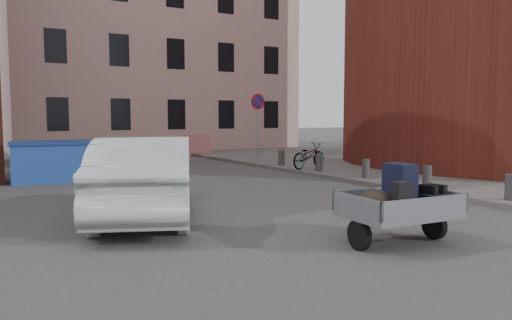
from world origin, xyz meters
TOP-DOWN VIEW (x-y plane):
  - ground at (0.00, 0.00)m, footprint 120.00×120.00m
  - sidewalk at (10.00, 4.00)m, footprint 9.00×24.00m
  - building_pink at (6.00, 22.00)m, footprint 16.00×8.00m
  - no_parking_sign at (6.00, 9.48)m, footprint 0.60×0.09m
  - bollards at (6.00, 3.40)m, footprint 0.22×9.02m
  - barriers at (4.20, 15.00)m, footprint 4.70×0.18m
  - trailer at (1.52, -2.10)m, footprint 1.67×1.86m
  - dumpster at (-1.44, 8.19)m, footprint 2.98×1.81m
  - silver_car at (-1.05, 1.70)m, footprint 3.27×4.89m
  - bicycle at (6.22, 6.44)m, footprint 1.78×1.05m

SIDE VIEW (x-z plane):
  - ground at x=0.00m, z-range 0.00..0.00m
  - sidewalk at x=10.00m, z-range 0.00..0.12m
  - bollards at x=6.00m, z-range 0.12..0.67m
  - barriers at x=4.20m, z-range 0.00..1.00m
  - bicycle at x=6.22m, z-range 0.12..1.01m
  - dumpster at x=-1.44m, z-range 0.00..1.18m
  - trailer at x=1.52m, z-range 0.01..1.21m
  - silver_car at x=-1.05m, z-range 0.00..1.52m
  - no_parking_sign at x=6.00m, z-range 0.69..3.34m
  - building_pink at x=6.00m, z-range 0.00..14.00m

